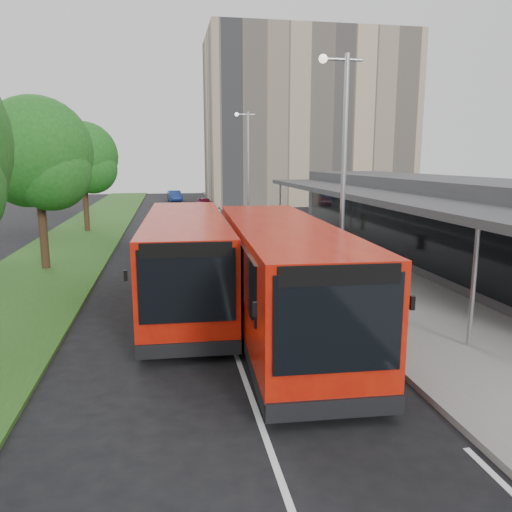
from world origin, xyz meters
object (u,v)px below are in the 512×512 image
(bus_second, at_px, (186,259))
(litter_bin, at_px, (302,245))
(tree_mid, at_px, (37,159))
(lamp_post_near, at_px, (341,163))
(car_far, at_px, (175,196))
(bus_main, at_px, (281,276))
(bollard, at_px, (277,223))
(lamp_post_far, at_px, (247,161))
(car_near, at_px, (205,203))
(tree_far, at_px, (83,161))

(bus_second, relative_size, litter_bin, 13.63)
(tree_mid, bearing_deg, lamp_post_near, -32.36)
(litter_bin, relative_size, car_far, 0.20)
(bus_main, xyz_separation_m, bollard, (3.93, 18.58, -0.90))
(lamp_post_far, distance_m, car_near, 15.55)
(tree_far, xyz_separation_m, bollard, (12.47, -3.07, -4.03))
(car_far, bearing_deg, lamp_post_near, -90.33)
(litter_bin, distance_m, car_far, 35.17)
(lamp_post_near, bearing_deg, lamp_post_far, 90.00)
(lamp_post_near, relative_size, car_far, 2.07)
(lamp_post_far, bearing_deg, bus_second, -104.85)
(tree_mid, bearing_deg, tree_far, 90.00)
(lamp_post_far, distance_m, bollard, 5.85)
(lamp_post_far, distance_m, litter_bin, 12.34)
(tree_far, relative_size, car_near, 2.38)
(bollard, bearing_deg, car_near, 99.99)
(litter_bin, bearing_deg, car_far, 99.72)
(bus_main, relative_size, bus_second, 1.03)
(bus_second, xyz_separation_m, litter_bin, (6.18, 7.84, -1.00))
(tree_far, relative_size, lamp_post_near, 0.91)
(lamp_post_near, height_order, lamp_post_far, same)
(tree_mid, relative_size, tree_far, 1.03)
(bus_main, height_order, bus_second, bus_main)
(bus_second, bearing_deg, litter_bin, 53.43)
(tree_mid, xyz_separation_m, bollard, (12.47, 8.93, -4.15))
(tree_mid, bearing_deg, car_far, 80.20)
(tree_far, distance_m, lamp_post_near, 22.06)
(tree_far, distance_m, bus_main, 23.49)
(tree_far, relative_size, lamp_post_far, 0.91)
(lamp_post_far, height_order, car_far, lamp_post_far)
(bus_main, xyz_separation_m, car_far, (-2.31, 45.70, -0.95))
(tree_mid, distance_m, bollard, 15.89)
(tree_mid, xyz_separation_m, tree_far, (0.00, 12.00, -0.12))
(tree_mid, xyz_separation_m, lamp_post_far, (11.13, 12.95, -0.13))
(car_near, bearing_deg, lamp_post_near, -97.32)
(tree_mid, distance_m, litter_bin, 12.98)
(tree_far, relative_size, bollard, 6.75)
(lamp_post_near, bearing_deg, litter_bin, 82.98)
(bus_main, relative_size, car_far, 2.85)
(lamp_post_near, bearing_deg, bus_main, -134.91)
(lamp_post_near, xyz_separation_m, bus_second, (-5.15, 0.60, -3.18))
(bus_second, bearing_deg, car_far, 91.38)
(bollard, bearing_deg, tree_far, 166.15)
(bollard, xyz_separation_m, car_near, (-3.32, 18.87, -0.17))
(lamp_post_near, bearing_deg, car_near, 93.26)
(lamp_post_far, bearing_deg, lamp_post_near, -90.00)
(lamp_post_far, relative_size, bollard, 7.38)
(lamp_post_far, xyz_separation_m, car_far, (-4.90, 23.10, -4.08))
(litter_bin, height_order, bollard, bollard)
(lamp_post_near, distance_m, lamp_post_far, 20.00)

